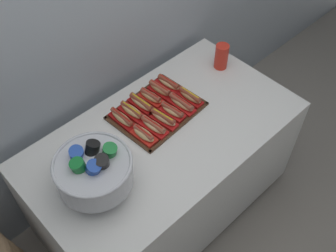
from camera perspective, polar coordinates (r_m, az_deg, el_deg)
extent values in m
plane|color=gray|center=(2.76, -0.45, -10.96)|extent=(10.00, 10.00, 0.00)
cube|color=#9EA8B2|center=(2.10, -10.97, 16.91)|extent=(6.00, 0.10, 2.60)
cube|color=white|center=(2.43, -0.51, -6.34)|extent=(1.52, 0.83, 0.71)
cylinder|color=black|center=(2.94, 13.22, -6.68)|extent=(0.05, 0.05, 0.04)
cylinder|color=black|center=(2.74, -15.56, -14.44)|extent=(0.05, 0.05, 0.04)
cylinder|color=black|center=(3.15, 4.40, 0.01)|extent=(0.05, 0.05, 0.04)
cube|color=#472B19|center=(2.24, -1.58, 2.13)|extent=(0.51, 0.39, 0.01)
cube|color=#472B19|center=(2.16, 1.73, 0.00)|extent=(0.48, 0.05, 0.01)
cube|color=#472B19|center=(2.33, -4.68, 4.34)|extent=(0.48, 0.05, 0.01)
cube|color=#472B19|center=(2.14, -5.87, -1.13)|extent=(0.04, 0.36, 0.01)
cube|color=#472B19|center=(2.36, 2.30, 5.31)|extent=(0.04, 0.36, 0.01)
cube|color=red|center=(2.11, -3.46, -1.50)|extent=(0.08, 0.16, 0.02)
ellipsoid|color=tan|center=(2.09, -3.49, -1.13)|extent=(0.06, 0.14, 0.04)
cylinder|color=#9E4C38|center=(2.08, -3.50, -0.92)|extent=(0.03, 0.13, 0.03)
cylinder|color=red|center=(2.07, -3.52, -0.70)|extent=(0.01, 0.11, 0.01)
cube|color=red|center=(2.14, -2.05, -0.35)|extent=(0.08, 0.17, 0.02)
ellipsoid|color=beige|center=(2.13, -2.07, 0.03)|extent=(0.07, 0.16, 0.04)
cylinder|color=#A8563D|center=(2.12, -2.08, 0.24)|extent=(0.05, 0.16, 0.03)
cylinder|color=red|center=(2.11, -2.09, 0.50)|extent=(0.02, 0.13, 0.01)
cube|color=red|center=(2.18, -0.69, 0.76)|extent=(0.08, 0.18, 0.02)
ellipsoid|color=beige|center=(2.16, -0.70, 1.17)|extent=(0.07, 0.17, 0.04)
cylinder|color=brown|center=(2.15, -0.70, 1.40)|extent=(0.05, 0.16, 0.03)
cylinder|color=yellow|center=(2.14, -0.70, 1.65)|extent=(0.03, 0.13, 0.01)
cube|color=red|center=(2.21, 0.63, 1.83)|extent=(0.08, 0.16, 0.02)
ellipsoid|color=#E0BC7F|center=(2.20, 0.63, 2.20)|extent=(0.07, 0.15, 0.04)
cylinder|color=#9E4C38|center=(2.19, 0.64, 2.40)|extent=(0.05, 0.15, 0.03)
cylinder|color=red|center=(2.18, 0.64, 2.64)|extent=(0.02, 0.12, 0.01)
cube|color=red|center=(2.25, 1.90, 2.87)|extent=(0.07, 0.18, 0.02)
ellipsoid|color=#E0BC7F|center=(2.24, 1.92, 3.28)|extent=(0.06, 0.17, 0.04)
cylinder|color=#9E4C38|center=(2.23, 1.93, 3.50)|extent=(0.04, 0.16, 0.03)
cylinder|color=red|center=(2.22, 1.94, 3.78)|extent=(0.01, 0.14, 0.01)
cube|color=#B21414|center=(2.29, 3.14, 3.88)|extent=(0.07, 0.17, 0.02)
ellipsoid|color=tan|center=(2.28, 3.16, 4.28)|extent=(0.06, 0.16, 0.04)
cylinder|color=brown|center=(2.27, 3.18, 4.50)|extent=(0.04, 0.15, 0.03)
cylinder|color=yellow|center=(2.26, 3.19, 4.76)|extent=(0.02, 0.13, 0.01)
cube|color=#B21414|center=(2.19, -6.53, 0.76)|extent=(0.06, 0.17, 0.02)
ellipsoid|color=tan|center=(2.18, -6.58, 1.14)|extent=(0.05, 0.16, 0.04)
cylinder|color=brown|center=(2.17, -6.61, 1.36)|extent=(0.03, 0.16, 0.03)
cylinder|color=red|center=(2.16, -6.64, 1.57)|extent=(0.01, 0.14, 0.01)
cube|color=#B21414|center=(2.22, -5.13, 1.83)|extent=(0.08, 0.17, 0.02)
ellipsoid|color=tan|center=(2.21, -5.16, 2.18)|extent=(0.06, 0.16, 0.04)
cylinder|color=brown|center=(2.20, -5.18, 2.36)|extent=(0.04, 0.16, 0.03)
cylinder|color=yellow|center=(2.19, -5.21, 2.57)|extent=(0.02, 0.13, 0.01)
cube|color=#B21414|center=(2.26, -3.77, 2.87)|extent=(0.07, 0.19, 0.02)
ellipsoid|color=beige|center=(2.24, -3.80, 3.27)|extent=(0.06, 0.17, 0.04)
cylinder|color=brown|center=(2.23, -3.81, 3.49)|extent=(0.04, 0.16, 0.03)
cylinder|color=yellow|center=(2.22, -3.83, 3.74)|extent=(0.02, 0.14, 0.01)
cube|color=red|center=(2.29, -2.45, 3.88)|extent=(0.08, 0.16, 0.02)
ellipsoid|color=tan|center=(2.28, -2.46, 4.26)|extent=(0.07, 0.15, 0.04)
cylinder|color=#9E4C38|center=(2.27, -2.47, 4.47)|extent=(0.05, 0.14, 0.03)
cylinder|color=red|center=(2.26, -2.49, 4.72)|extent=(0.02, 0.12, 0.01)
cube|color=#B21414|center=(2.33, -1.16, 4.86)|extent=(0.07, 0.16, 0.02)
ellipsoid|color=tan|center=(2.31, -1.17, 5.29)|extent=(0.06, 0.15, 0.04)
cylinder|color=#A8563D|center=(2.30, -1.18, 5.53)|extent=(0.04, 0.15, 0.03)
cylinder|color=red|center=(2.29, -1.18, 5.78)|extent=(0.02, 0.12, 0.01)
cube|color=#B21414|center=(2.37, 0.08, 5.80)|extent=(0.08, 0.17, 0.02)
ellipsoid|color=#E0BC7F|center=(2.36, 0.08, 6.16)|extent=(0.07, 0.16, 0.04)
cylinder|color=brown|center=(2.35, 0.08, 6.35)|extent=(0.04, 0.15, 0.03)
cylinder|color=red|center=(2.34, 0.08, 6.61)|extent=(0.02, 0.12, 0.01)
cylinder|color=silver|center=(1.96, -9.98, -8.55)|extent=(0.19, 0.19, 0.02)
cone|color=silver|center=(1.93, -10.12, -7.96)|extent=(0.06, 0.06, 0.06)
cylinder|color=silver|center=(1.86, -10.51, -6.40)|extent=(0.35, 0.35, 0.13)
torus|color=silver|center=(1.80, -10.80, -5.24)|extent=(0.36, 0.36, 0.02)
cylinder|color=#197A33|center=(1.84, -8.41, -4.09)|extent=(0.10, 0.11, 0.14)
cylinder|color=black|center=(1.86, -10.86, -3.88)|extent=(0.13, 0.10, 0.15)
cylinder|color=#1E47B2|center=(1.86, -12.85, -4.24)|extent=(0.09, 0.11, 0.14)
cylinder|color=#197A33|center=(1.81, -12.37, -6.13)|extent=(0.11, 0.09, 0.14)
cylinder|color=#1E47B2|center=(1.80, -10.72, -6.35)|extent=(0.10, 0.13, 0.14)
cylinder|color=black|center=(1.81, -9.31, -5.58)|extent=(0.10, 0.11, 0.13)
cylinder|color=red|center=(2.50, 7.59, 9.44)|extent=(0.08, 0.08, 0.12)
cylinder|color=red|center=(2.49, 7.64, 9.82)|extent=(0.08, 0.08, 0.12)
cylinder|color=red|center=(2.48, 7.69, 10.19)|extent=(0.08, 0.08, 0.12)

